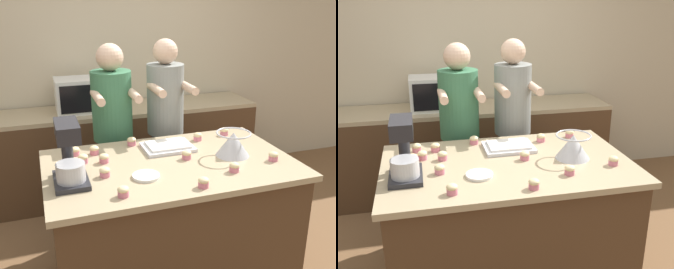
{
  "view_description": "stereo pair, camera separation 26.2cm",
  "coord_description": "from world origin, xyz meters",
  "views": [
    {
      "loc": [
        -0.8,
        -2.29,
        1.99
      ],
      "look_at": [
        0.0,
        0.05,
        1.12
      ],
      "focal_mm": 42.0,
      "sensor_mm": 36.0,
      "label": 1
    },
    {
      "loc": [
        -0.55,
        -2.36,
        1.99
      ],
      "look_at": [
        0.0,
        0.05,
        1.12
      ],
      "focal_mm": 42.0,
      "sensor_mm": 36.0,
      "label": 2
    }
  ],
  "objects": [
    {
      "name": "back_wall",
      "position": [
        0.0,
        1.88,
        1.35
      ],
      "size": [
        10.0,
        0.06,
        2.7
      ],
      "color": "beige",
      "rests_on": "ground_plane"
    },
    {
      "name": "cupcake_8",
      "position": [
        0.67,
        -0.2,
        0.98
      ],
      "size": [
        0.07,
        0.07,
        0.06
      ],
      "color": "#D17084",
      "rests_on": "island_counter"
    },
    {
      "name": "cupcake_6",
      "position": [
        -0.55,
        0.18,
        0.98
      ],
      "size": [
        0.07,
        0.07,
        0.06
      ],
      "color": "#D17084",
      "rests_on": "island_counter"
    },
    {
      "name": "cupcake_5",
      "position": [
        0.33,
        -0.27,
        0.98
      ],
      "size": [
        0.07,
        0.07,
        0.06
      ],
      "color": "#D17084",
      "rests_on": "island_counter"
    },
    {
      "name": "baking_tray",
      "position": [
        0.06,
        0.24,
        0.96
      ],
      "size": [
        0.36,
        0.27,
        0.04
      ],
      "color": "silver",
      "rests_on": "island_counter"
    },
    {
      "name": "cupcake_9",
      "position": [
        -0.59,
        0.33,
        0.98
      ],
      "size": [
        0.07,
        0.07,
        0.06
      ],
      "color": "#D17084",
      "rests_on": "island_counter"
    },
    {
      "name": "small_plate",
      "position": [
        -0.22,
        -0.17,
        0.95
      ],
      "size": [
        0.17,
        0.17,
        0.02
      ],
      "color": "white",
      "rests_on": "island_counter"
    },
    {
      "name": "cupcake_4",
      "position": [
        -0.46,
        -0.08,
        0.98
      ],
      "size": [
        0.07,
        0.07,
        0.06
      ],
      "color": "#D17084",
      "rests_on": "island_counter"
    },
    {
      "name": "mixing_bowl",
      "position": [
        0.45,
        -0.02,
        1.03
      ],
      "size": [
        0.24,
        0.24,
        0.17
      ],
      "color": "#BCBCC1",
      "rests_on": "island_counter"
    },
    {
      "name": "microwave_oven",
      "position": [
        -0.41,
        1.52,
        1.09
      ],
      "size": [
        0.45,
        0.35,
        0.33
      ],
      "color": "silver",
      "rests_on": "back_counter"
    },
    {
      "name": "cupcake_10",
      "position": [
        -0.41,
        -0.37,
        0.98
      ],
      "size": [
        0.07,
        0.07,
        0.06
      ],
      "color": "#D17084",
      "rests_on": "island_counter"
    },
    {
      "name": "back_counter",
      "position": [
        0.0,
        1.53,
        0.46
      ],
      "size": [
        2.8,
        0.6,
        0.93
      ],
      "color": "#4C331E",
      "rests_on": "ground_plane"
    },
    {
      "name": "person_left",
      "position": [
        -0.23,
        0.77,
        0.88
      ],
      "size": [
        0.34,
        0.5,
        1.66
      ],
      "color": "#33384C",
      "rests_on": "ground_plane"
    },
    {
      "name": "island_counter",
      "position": [
        0.0,
        0.0,
        0.47
      ],
      "size": [
        1.66,
        1.02,
        0.94
      ],
      "color": "#4C331E",
      "rests_on": "ground_plane"
    },
    {
      "name": "cupcake_3",
      "position": [
        -0.46,
        0.31,
        0.98
      ],
      "size": [
        0.07,
        0.07,
        0.06
      ],
      "color": "#D17084",
      "rests_on": "island_counter"
    },
    {
      "name": "cupcake_13",
      "position": [
        0.59,
        0.38,
        0.98
      ],
      "size": [
        0.07,
        0.07,
        0.06
      ],
      "color": "#D17084",
      "rests_on": "island_counter"
    },
    {
      "name": "person_right",
      "position": [
        0.22,
        0.77,
        0.89
      ],
      "size": [
        0.33,
        0.5,
        1.68
      ],
      "color": "#232328",
      "rests_on": "ground_plane"
    },
    {
      "name": "stand_mixer",
      "position": [
        -0.66,
        -0.1,
        1.11
      ],
      "size": [
        0.2,
        0.3,
        0.38
      ],
      "color": "#232328",
      "rests_on": "island_counter"
    },
    {
      "name": "cupcake_11",
      "position": [
        0.34,
        0.33,
        0.98
      ],
      "size": [
        0.07,
        0.07,
        0.06
      ],
      "color": "#D17084",
      "rests_on": "island_counter"
    },
    {
      "name": "cupcake_12",
      "position": [
        -0.17,
        0.4,
        0.98
      ],
      "size": [
        0.07,
        0.07,
        0.06
      ],
      "color": "#D17084",
      "rests_on": "island_counter"
    },
    {
      "name": "cupcake_1",
      "position": [
        -0.42,
        0.14,
        0.98
      ],
      "size": [
        0.07,
        0.07,
        0.06
      ],
      "color": "#D17084",
      "rests_on": "island_counter"
    },
    {
      "name": "cupcake_0",
      "position": [
        -0.62,
        0.14,
        0.98
      ],
      "size": [
        0.07,
        0.07,
        0.06
      ],
      "color": "#D17084",
      "rests_on": "island_counter"
    },
    {
      "name": "cupcake_2",
      "position": [
        0.06,
        -0.41,
        0.98
      ],
      "size": [
        0.07,
        0.07,
        0.06
      ],
      "color": "#D17084",
      "rests_on": "island_counter"
    },
    {
      "name": "cupcake_7",
      "position": [
        0.12,
        0.02,
        0.98
      ],
      "size": [
        0.07,
        0.07,
        0.06
      ],
      "color": "#D17084",
      "rests_on": "island_counter"
    }
  ]
}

